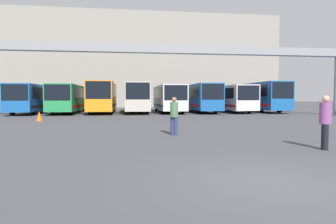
% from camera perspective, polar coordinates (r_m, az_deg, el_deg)
% --- Properties ---
extents(ground_plane, '(200.00, 200.00, 0.00)m').
position_cam_1_polar(ground_plane, '(6.52, 18.72, -12.55)').
color(ground_plane, '#47474C').
extents(building_backdrop, '(47.56, 12.00, 15.96)m').
position_cam_1_polar(building_backdrop, '(56.24, -5.01, 9.25)').
color(building_backdrop, gray).
rests_on(building_backdrop, ground).
extents(overhead_gantry, '(34.62, 0.80, 6.21)m').
position_cam_1_polar(overhead_gantry, '(26.40, -1.66, 10.75)').
color(overhead_gantry, gray).
rests_on(overhead_gantry, ground).
extents(bus_slot_0, '(2.49, 10.75, 2.95)m').
position_cam_1_polar(bus_slot_0, '(34.73, -24.24, 2.60)').
color(bus_slot_0, '#1959A5').
rests_on(bus_slot_0, ground).
extents(bus_slot_1, '(2.50, 11.73, 2.96)m').
position_cam_1_polar(bus_slot_1, '(34.38, -18.24, 2.71)').
color(bus_slot_1, '#268C4C').
rests_on(bus_slot_1, ground).
extents(bus_slot_2, '(2.51, 11.65, 3.27)m').
position_cam_1_polar(bus_slot_2, '(33.88, -12.24, 3.08)').
color(bus_slot_2, orange).
rests_on(bus_slot_2, ground).
extents(bus_slot_3, '(2.47, 11.58, 3.17)m').
position_cam_1_polar(bus_slot_3, '(33.76, -6.13, 3.04)').
color(bus_slot_3, beige).
rests_on(bus_slot_3, ground).
extents(bus_slot_4, '(2.47, 10.43, 2.95)m').
position_cam_1_polar(bus_slot_4, '(33.50, 0.08, 2.85)').
color(bus_slot_4, silver).
rests_on(bus_slot_4, ground).
extents(bus_slot_5, '(2.43, 11.33, 3.10)m').
position_cam_1_polar(bus_slot_5, '(34.62, 5.90, 2.97)').
color(bus_slot_5, '#1959A5').
rests_on(bus_slot_5, ground).
extents(bus_slot_6, '(2.47, 10.42, 2.96)m').
position_cam_1_polar(bus_slot_6, '(35.22, 11.78, 2.79)').
color(bus_slot_6, silver).
rests_on(bus_slot_6, ground).
extents(bus_slot_7, '(2.52, 12.23, 3.33)m').
position_cam_1_polar(bus_slot_7, '(37.41, 16.52, 3.06)').
color(bus_slot_7, '#1959A5').
rests_on(bus_slot_7, ground).
extents(pedestrian_near_center, '(0.36, 0.36, 1.71)m').
position_cam_1_polar(pedestrian_near_center, '(13.43, 1.17, -0.57)').
color(pedestrian_near_center, navy).
rests_on(pedestrian_near_center, ground).
extents(pedestrian_near_left, '(0.37, 0.37, 1.77)m').
position_cam_1_polar(pedestrian_near_left, '(10.99, 27.76, -1.52)').
color(pedestrian_near_left, black).
rests_on(pedestrian_near_left, ground).
extents(traffic_cone, '(0.42, 0.42, 0.71)m').
position_cam_1_polar(traffic_cone, '(23.24, -23.32, -0.73)').
color(traffic_cone, orange).
rests_on(traffic_cone, ground).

